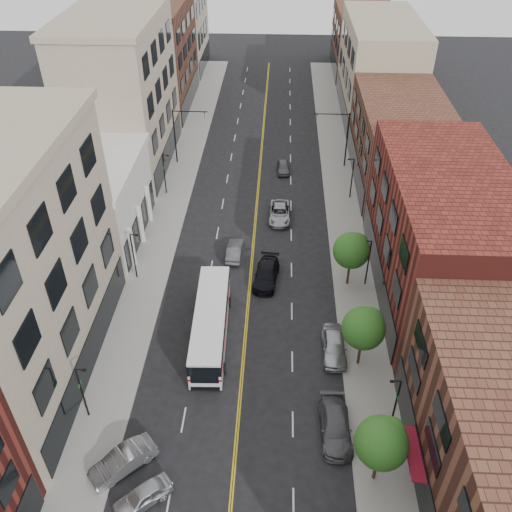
# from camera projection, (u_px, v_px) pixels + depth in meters

# --- Properties ---
(sidewalk_left) EXTENTS (4.00, 110.00, 0.15)m
(sidewalk_left) POSITION_uv_depth(u_px,v_px,m) (167.00, 216.00, 61.30)
(sidewalk_left) COLOR gray
(sidewalk_left) RESTS_ON ground
(sidewalk_right) EXTENTS (4.00, 110.00, 0.15)m
(sidewalk_right) POSITION_uv_depth(u_px,v_px,m) (345.00, 221.00, 60.55)
(sidewalk_right) COLOR gray
(sidewalk_right) RESTS_ON ground
(bldg_l_tanoffice) EXTENTS (10.00, 22.00, 18.00)m
(bldg_l_tanoffice) POSITION_uv_depth(u_px,v_px,m) (3.00, 276.00, 38.66)
(bldg_l_tanoffice) COLOR gray
(bldg_l_tanoffice) RESTS_ON ground
(bldg_l_white) EXTENTS (10.00, 14.00, 8.00)m
(bldg_l_white) POSITION_uv_depth(u_px,v_px,m) (90.00, 203.00, 56.00)
(bldg_l_white) COLOR silver
(bldg_l_white) RESTS_ON ground
(bldg_l_far_a) EXTENTS (10.00, 20.00, 18.00)m
(bldg_l_far_a) POSITION_uv_depth(u_px,v_px,m) (123.00, 96.00, 66.49)
(bldg_l_far_a) COLOR gray
(bldg_l_far_a) RESTS_ON ground
(bldg_l_far_b) EXTENTS (10.00, 20.00, 15.00)m
(bldg_l_far_b) POSITION_uv_depth(u_px,v_px,m) (156.00, 57.00, 83.30)
(bldg_l_far_b) COLOR brown
(bldg_l_far_b) RESTS_ON ground
(bldg_l_far_c) EXTENTS (10.00, 16.00, 20.00)m
(bldg_l_far_c) POSITION_uv_depth(u_px,v_px,m) (174.00, 12.00, 96.10)
(bldg_l_far_c) COLOR gray
(bldg_l_far_c) RESTS_ON ground
(bldg_r_mid) EXTENTS (10.00, 22.00, 12.00)m
(bldg_r_mid) POSITION_uv_depth(u_px,v_px,m) (441.00, 235.00, 47.95)
(bldg_r_mid) COLOR #581C17
(bldg_r_mid) RESTS_ON ground
(bldg_r_far_a) EXTENTS (10.00, 20.00, 10.00)m
(bldg_r_far_a) POSITION_uv_depth(u_px,v_px,m) (400.00, 142.00, 65.26)
(bldg_r_far_a) COLOR brown
(bldg_r_far_a) RESTS_ON ground
(bldg_r_far_b) EXTENTS (10.00, 22.00, 14.00)m
(bldg_r_far_b) POSITION_uv_depth(u_px,v_px,m) (379.00, 68.00, 80.74)
(bldg_r_far_b) COLOR gray
(bldg_r_far_b) RESTS_ON ground
(bldg_r_far_c) EXTENTS (10.00, 18.00, 11.00)m
(bldg_r_far_c) POSITION_uv_depth(u_px,v_px,m) (363.00, 40.00, 97.55)
(bldg_r_far_c) COLOR brown
(bldg_r_far_c) RESTS_ON ground
(tree_r_1) EXTENTS (3.40, 3.40, 5.59)m
(tree_r_1) POSITION_uv_depth(u_px,v_px,m) (383.00, 441.00, 33.52)
(tree_r_1) COLOR black
(tree_r_1) RESTS_ON sidewalk_right
(tree_r_2) EXTENTS (3.40, 3.40, 5.59)m
(tree_r_2) POSITION_uv_depth(u_px,v_px,m) (365.00, 327.00, 41.47)
(tree_r_2) COLOR black
(tree_r_2) RESTS_ON sidewalk_right
(tree_r_3) EXTENTS (3.40, 3.40, 5.59)m
(tree_r_3) POSITION_uv_depth(u_px,v_px,m) (352.00, 249.00, 49.43)
(tree_r_3) COLOR black
(tree_r_3) RESTS_ON sidewalk_right
(lamp_l_1) EXTENTS (0.81, 0.55, 5.05)m
(lamp_l_1) POSITION_uv_depth(u_px,v_px,m) (82.00, 390.00, 38.11)
(lamp_l_1) COLOR black
(lamp_l_1) RESTS_ON sidewalk_left
(lamp_l_2) EXTENTS (0.81, 0.55, 5.05)m
(lamp_l_2) POSITION_uv_depth(u_px,v_px,m) (134.00, 254.00, 50.83)
(lamp_l_2) COLOR black
(lamp_l_2) RESTS_ON sidewalk_left
(lamp_l_3) EXTENTS (0.81, 0.55, 5.05)m
(lamp_l_3) POSITION_uv_depth(u_px,v_px,m) (165.00, 172.00, 63.55)
(lamp_l_3) COLOR black
(lamp_l_3) RESTS_ON sidewalk_left
(lamp_r_1) EXTENTS (0.81, 0.55, 5.05)m
(lamp_r_1) POSITION_uv_depth(u_px,v_px,m) (395.00, 402.00, 37.29)
(lamp_r_1) COLOR black
(lamp_r_1) RESTS_ON sidewalk_right
(lamp_r_2) EXTENTS (0.81, 0.55, 5.05)m
(lamp_r_2) POSITION_uv_depth(u_px,v_px,m) (368.00, 260.00, 50.01)
(lamp_r_2) COLOR black
(lamp_r_2) RESTS_ON sidewalk_right
(lamp_r_3) EXTENTS (0.81, 0.55, 5.05)m
(lamp_r_3) POSITION_uv_depth(u_px,v_px,m) (352.00, 176.00, 62.73)
(lamp_r_3) COLOR black
(lamp_r_3) RESTS_ON sidewalk_right
(signal_mast_left) EXTENTS (4.49, 0.18, 7.20)m
(signal_mast_left) POSITION_uv_depth(u_px,v_px,m) (180.00, 130.00, 68.88)
(signal_mast_left) COLOR black
(signal_mast_left) RESTS_ON sidewalk_left
(signal_mast_right) EXTENTS (4.49, 0.18, 7.20)m
(signal_mast_right) POSITION_uv_depth(u_px,v_px,m) (342.00, 133.00, 68.11)
(signal_mast_right) COLOR black
(signal_mast_right) RESTS_ON sidewalk_right
(city_bus) EXTENTS (3.15, 11.89, 3.04)m
(city_bus) POSITION_uv_depth(u_px,v_px,m) (211.00, 322.00, 45.26)
(city_bus) COLOR silver
(city_bus) RESTS_ON ground
(car_angle_a) EXTENTS (4.00, 3.68, 1.33)m
(car_angle_a) POSITION_uv_depth(u_px,v_px,m) (142.00, 496.00, 34.30)
(car_angle_a) COLOR #B1B4BA
(car_angle_a) RESTS_ON ground
(car_angle_b) EXTENTS (4.50, 4.30, 1.52)m
(car_angle_b) POSITION_uv_depth(u_px,v_px,m) (123.00, 461.00, 36.16)
(car_angle_b) COLOR #97999E
(car_angle_b) RESTS_ON ground
(car_parked_mid) EXTENTS (2.36, 5.35, 1.53)m
(car_parked_mid) POSITION_uv_depth(u_px,v_px,m) (335.00, 426.00, 38.31)
(car_parked_mid) COLOR #4D4D52
(car_parked_mid) RESTS_ON ground
(car_parked_far) EXTENTS (1.97, 4.81, 1.63)m
(car_parked_far) POSITION_uv_depth(u_px,v_px,m) (334.00, 346.00, 44.37)
(car_parked_far) COLOR #B2B5BB
(car_parked_far) RESTS_ON ground
(car_lane_behind) EXTENTS (1.59, 4.21, 1.37)m
(car_lane_behind) POSITION_uv_depth(u_px,v_px,m) (235.00, 250.00, 55.05)
(car_lane_behind) COLOR #48484C
(car_lane_behind) RESTS_ON ground
(car_lane_a) EXTENTS (2.74, 5.48, 1.53)m
(car_lane_a) POSITION_uv_depth(u_px,v_px,m) (266.00, 274.00, 51.88)
(car_lane_a) COLOR black
(car_lane_a) RESTS_ON ground
(car_lane_b) EXTENTS (2.42, 5.24, 1.45)m
(car_lane_b) POSITION_uv_depth(u_px,v_px,m) (280.00, 213.00, 60.62)
(car_lane_b) COLOR #9E9FA5
(car_lane_b) RESTS_ON ground
(car_lane_c) EXTENTS (1.73, 3.88, 1.30)m
(car_lane_c) POSITION_uv_depth(u_px,v_px,m) (283.00, 167.00, 69.40)
(car_lane_c) COLOR #525257
(car_lane_c) RESTS_ON ground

